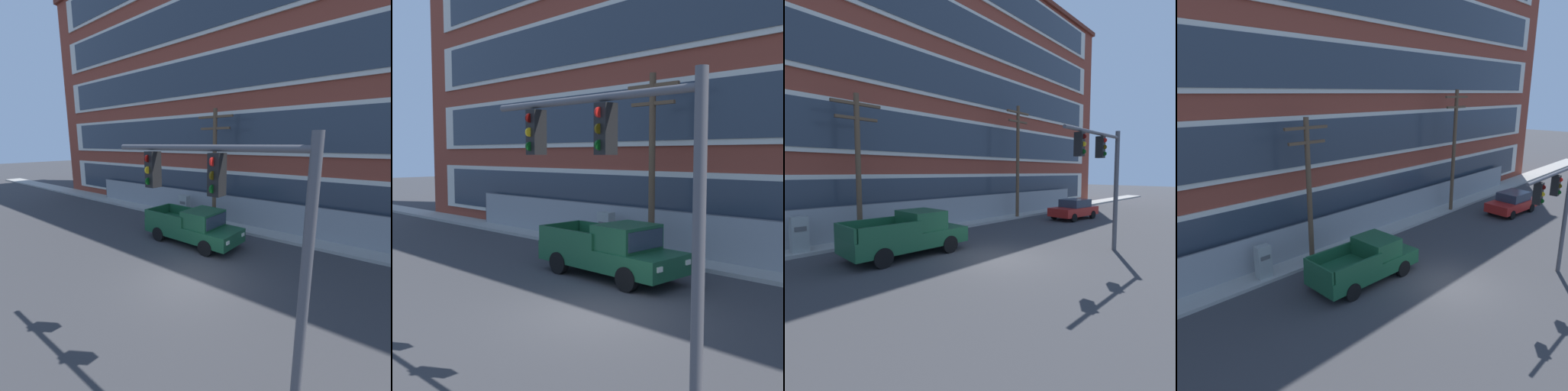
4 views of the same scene
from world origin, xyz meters
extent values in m
plane|color=#38383A|center=(0.00, 0.00, 0.00)|extent=(160.00, 160.00, 0.00)
cube|color=#9E9B93|center=(0.00, 7.16, 0.08)|extent=(80.00, 1.90, 0.16)
cube|color=brown|center=(1.04, 12.85, 9.82)|extent=(50.06, 9.47, 19.64)
cube|color=beige|center=(1.04, 8.05, 2.16)|extent=(46.05, 0.10, 2.83)
cube|color=#2D3844|center=(1.04, 7.99, 2.16)|extent=(44.05, 0.06, 2.36)
cube|color=beige|center=(1.04, 8.05, 6.09)|extent=(46.05, 0.10, 2.83)
cube|color=#2D3844|center=(1.04, 7.99, 6.09)|extent=(44.05, 0.06, 2.36)
cube|color=beige|center=(1.04, 8.05, 10.02)|extent=(46.05, 0.10, 2.83)
cube|color=#2D3844|center=(1.04, 7.99, 10.02)|extent=(44.05, 0.06, 2.36)
cube|color=beige|center=(1.04, 8.05, 13.94)|extent=(46.05, 0.10, 2.83)
cube|color=#2D3844|center=(1.04, 7.99, 13.94)|extent=(44.05, 0.06, 2.36)
cube|color=gray|center=(1.70, 7.54, 0.98)|extent=(36.48, 0.04, 1.95)
cylinder|color=#4C4C51|center=(19.94, 7.54, 0.98)|extent=(0.06, 0.06, 1.95)
cylinder|color=#4C4C51|center=(1.70, 7.54, 1.95)|extent=(36.48, 0.05, 0.05)
cylinder|color=#4C4C51|center=(4.95, -2.98, 2.80)|extent=(0.20, 0.20, 5.60)
cylinder|color=#4C4C51|center=(2.48, -2.98, 5.30)|extent=(4.95, 0.14, 0.14)
cube|color=black|center=(3.05, -2.98, 4.75)|extent=(0.28, 0.32, 0.90)
cylinder|color=red|center=(3.05, -3.16, 5.03)|extent=(0.04, 0.18, 0.18)
cylinder|color=#503E08|center=(3.05, -3.16, 4.75)|extent=(0.04, 0.18, 0.18)
cylinder|color=#0A4011|center=(3.05, -3.16, 4.47)|extent=(0.04, 0.18, 0.18)
cube|color=black|center=(1.14, -2.98, 4.75)|extent=(0.28, 0.32, 0.90)
cylinder|color=#4B0807|center=(1.14, -3.16, 5.03)|extent=(0.04, 0.18, 0.18)
cylinder|color=gold|center=(1.14, -3.16, 4.75)|extent=(0.04, 0.18, 0.18)
cylinder|color=#0A4011|center=(1.14, -3.16, 4.47)|extent=(0.04, 0.18, 0.18)
cube|color=#194C2D|center=(-2.46, 3.28, 0.75)|extent=(5.49, 2.23, 0.70)
cube|color=#194C2D|center=(-1.70, 3.26, 1.52)|extent=(1.68, 1.97, 0.85)
cube|color=#283342|center=(-0.86, 3.24, 1.52)|extent=(0.10, 1.72, 0.64)
cube|color=#194C2D|center=(-3.66, 4.30, 1.38)|extent=(2.72, 0.19, 0.56)
cube|color=#194C2D|center=(-3.71, 2.32, 1.38)|extent=(2.72, 0.19, 0.56)
cube|color=#194C2D|center=(-5.14, 3.34, 1.38)|extent=(0.15, 2.02, 0.56)
cylinder|color=black|center=(-0.81, 4.21, 0.40)|extent=(0.81, 0.28, 0.80)
cylinder|color=black|center=(-0.85, 2.27, 0.40)|extent=(0.81, 0.28, 0.80)
cylinder|color=black|center=(-4.07, 4.29, 0.40)|extent=(0.81, 0.28, 0.80)
cylinder|color=black|center=(-4.12, 2.35, 0.40)|extent=(0.81, 0.28, 0.80)
cube|color=white|center=(0.30, 3.94, 0.85)|extent=(0.07, 0.24, 0.16)
cube|color=white|center=(0.26, 2.47, 0.85)|extent=(0.07, 0.24, 0.16)
cube|color=#AD1E19|center=(12.53, 3.01, 0.64)|extent=(4.45, 2.25, 0.64)
cube|color=#283342|center=(12.70, 2.99, 1.26)|extent=(2.29, 1.83, 0.60)
cylinder|color=black|center=(11.13, 2.27, 0.32)|extent=(0.66, 0.26, 0.64)
cylinder|color=black|center=(11.29, 3.99, 0.32)|extent=(0.66, 0.26, 0.64)
cylinder|color=black|center=(13.77, 2.02, 0.32)|extent=(0.66, 0.26, 0.64)
cylinder|color=black|center=(13.94, 3.74, 0.32)|extent=(0.66, 0.26, 0.64)
cylinder|color=brown|center=(-3.13, 6.50, 3.76)|extent=(0.26, 0.26, 7.53)
cube|color=brown|center=(-3.13, 6.50, 7.03)|extent=(2.46, 0.14, 0.14)
cube|color=brown|center=(-3.13, 6.50, 6.33)|extent=(2.09, 0.14, 0.14)
cylinder|color=brown|center=(9.69, 6.41, 4.43)|extent=(0.26, 0.26, 8.85)
cube|color=brown|center=(9.69, 6.41, 8.35)|extent=(2.65, 0.14, 0.14)
cube|color=brown|center=(9.69, 6.41, 7.65)|extent=(2.26, 0.14, 0.14)
cube|color=#939993|center=(-5.80, 6.70, 0.87)|extent=(0.69, 0.45, 1.74)
cube|color=#515151|center=(-5.80, 6.46, 1.22)|extent=(0.48, 0.02, 0.20)
camera|label=1|loc=(5.96, -7.60, 5.38)|focal=24.00mm
camera|label=2|loc=(8.87, -9.32, 4.31)|focal=45.00mm
camera|label=3|loc=(-9.74, -8.37, 3.70)|focal=28.00mm
camera|label=4|loc=(-14.00, -8.51, 8.63)|focal=35.00mm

